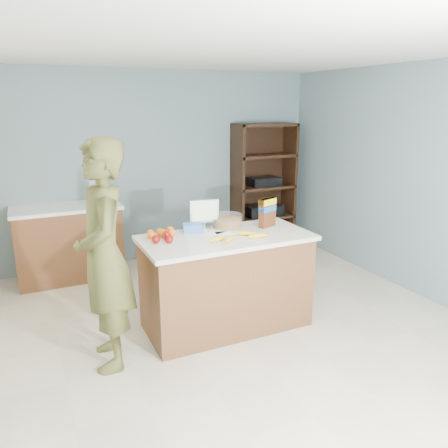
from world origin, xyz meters
name	(u,v)px	position (x,y,z in m)	size (l,w,h in m)	color
floor	(240,339)	(0.00, 0.00, 0.00)	(4.50, 5.00, 0.02)	beige
walls	(242,157)	(0.00, 0.00, 1.65)	(4.52, 5.02, 2.51)	slate
counter_peninsula	(226,285)	(0.00, 0.30, 0.42)	(1.56, 0.76, 0.90)	brown
back_cabinet	(69,242)	(-1.20, 2.20, 0.45)	(1.24, 0.62, 0.90)	brown
shelving_unit	(262,189)	(1.55, 2.35, 0.86)	(0.90, 0.40, 1.80)	black
person	(104,256)	(-1.12, 0.16, 0.92)	(0.67, 0.44, 1.83)	brown
knife_block	(94,195)	(-0.88, 2.12, 1.02)	(0.12, 0.10, 0.31)	tan
envelopes	(221,233)	(0.00, 0.41, 0.90)	(0.33, 0.23, 0.00)	white
bananas	(238,237)	(0.05, 0.17, 0.92)	(0.57, 0.24, 0.04)	yellow
apples	(164,238)	(-0.57, 0.37, 0.94)	(0.20, 0.20, 0.07)	maroon
oranges	(163,233)	(-0.53, 0.54, 0.93)	(0.28, 0.19, 0.07)	orange
blue_carton	(193,228)	(-0.23, 0.54, 0.94)	(0.18, 0.12, 0.08)	blue
salad_bowl	(227,222)	(0.13, 0.56, 0.96)	(0.30, 0.30, 0.13)	#267219
tv	(204,212)	(-0.09, 0.61, 1.06)	(0.28, 0.12, 0.28)	silver
cereal_box	(267,211)	(0.49, 0.41, 1.06)	(0.20, 0.13, 0.28)	#592B14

